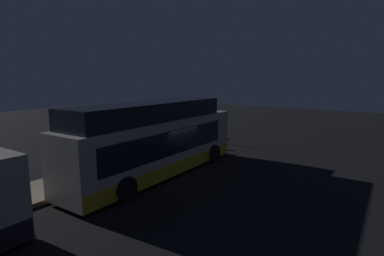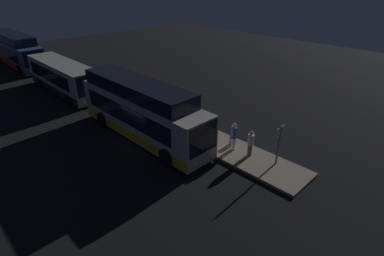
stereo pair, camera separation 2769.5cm
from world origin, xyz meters
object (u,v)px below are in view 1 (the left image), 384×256
at_px(passenger_boarding, 180,132).
at_px(trash_bin, 152,153).
at_px(passenger_waiting, 187,131).
at_px(sign_post, 194,120).
at_px(passenger_with_bags, 161,138).
at_px(suitcase, 170,142).
at_px(bus_lead, 156,143).

bearing_deg(passenger_boarding, trash_bin, -119.40).
xyz_separation_m(passenger_waiting, trash_bin, (-5.02, -0.86, -0.58)).
xyz_separation_m(sign_post, trash_bin, (-6.65, -1.21, -1.27)).
height_order(passenger_boarding, trash_bin, passenger_boarding).
xyz_separation_m(passenger_boarding, passenger_waiting, (1.14, 0.20, -0.11)).
bearing_deg(sign_post, trash_bin, -169.65).
distance_m(passenger_boarding, sign_post, 2.88).
distance_m(passenger_waiting, passenger_with_bags, 3.77).
relative_size(passenger_boarding, sign_post, 0.76).
height_order(passenger_waiting, sign_post, sign_post).
xyz_separation_m(passenger_waiting, sign_post, (1.63, 0.36, 0.69)).
height_order(suitcase, trash_bin, suitcase).
relative_size(passenger_boarding, passenger_with_bags, 1.00).
bearing_deg(passenger_with_bags, passenger_boarding, 147.69).
bearing_deg(passenger_waiting, suitcase, -42.70).
bearing_deg(bus_lead, suitcase, 31.75).
bearing_deg(passenger_boarding, sign_post, 62.32).
bearing_deg(suitcase, bus_lead, -148.25).
bearing_deg(passenger_waiting, bus_lead, -6.76).
distance_m(passenger_boarding, suitcase, 1.01).
xyz_separation_m(passenger_boarding, sign_post, (2.77, 0.56, 0.59)).
distance_m(passenger_with_bags, sign_post, 5.46).
xyz_separation_m(passenger_boarding, passenger_with_bags, (-2.59, -0.33, 0.03)).
distance_m(passenger_boarding, passenger_with_bags, 2.61).
height_order(passenger_with_bags, trash_bin, passenger_with_bags).
bearing_deg(passenger_boarding, suitcase, 179.84).
xyz_separation_m(passenger_waiting, suitcase, (-1.60, 0.37, -0.59)).
height_order(passenger_boarding, passenger_waiting, passenger_boarding).
relative_size(passenger_waiting, trash_bin, 2.58).
bearing_deg(passenger_waiting, passenger_boarding, -19.68).
distance_m(passenger_waiting, suitcase, 1.75).
xyz_separation_m(passenger_boarding, trash_bin, (-3.88, -0.66, -0.68)).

